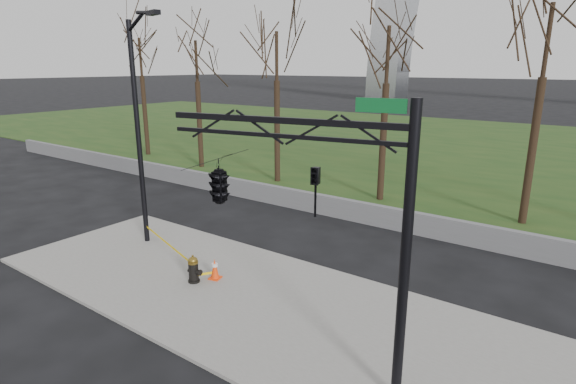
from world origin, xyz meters
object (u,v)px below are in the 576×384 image
Objects in this scene: fire_hydrant at (194,270)px; traffic_signal_mast at (250,185)px; traffic_cone at (215,269)px; street_light at (139,119)px.

fire_hydrant is 0.15× the size of traffic_signal_mast.
traffic_cone is at bearing 51.83° from fire_hydrant.
street_light reaches higher than traffic_signal_mast.
street_light is at bearing 147.65° from traffic_signal_mast.
fire_hydrant is at bearing 144.81° from traffic_signal_mast.
street_light reaches higher than traffic_cone.
traffic_cone is 6.01m from street_light.
street_light is at bearing 169.70° from traffic_cone.
traffic_signal_mast is at bearing -33.40° from traffic_cone.
traffic_signal_mast is (3.54, -2.33, 3.72)m from traffic_cone.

